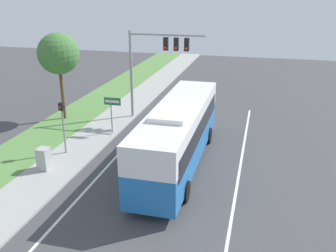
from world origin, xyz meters
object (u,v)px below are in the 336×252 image
at_px(signal_gantry, 155,56).
at_px(street_sign, 112,108).
at_px(bus, 178,131).
at_px(pedestrian_signal, 63,120).
at_px(utility_cabinet, 44,159).

height_order(signal_gantry, street_sign, signal_gantry).
relative_size(bus, signal_gantry, 1.78).
relative_size(signal_gantry, pedestrian_signal, 2.03).
relative_size(bus, pedestrian_signal, 3.61).
bearing_deg(utility_cabinet, street_sign, 75.76).
bearing_deg(signal_gantry, utility_cabinet, -109.81).
xyz_separation_m(pedestrian_signal, utility_cabinet, (-0.05, -2.22, -1.45)).
distance_m(bus, signal_gantry, 8.36).
relative_size(pedestrian_signal, utility_cabinet, 2.64).
height_order(bus, utility_cabinet, bus).
bearing_deg(utility_cabinet, signal_gantry, 70.19).
height_order(bus, street_sign, bus).
distance_m(signal_gantry, pedestrian_signal, 8.60).
bearing_deg(street_sign, signal_gantry, 61.89).
bearing_deg(bus, utility_cabinet, -159.76).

